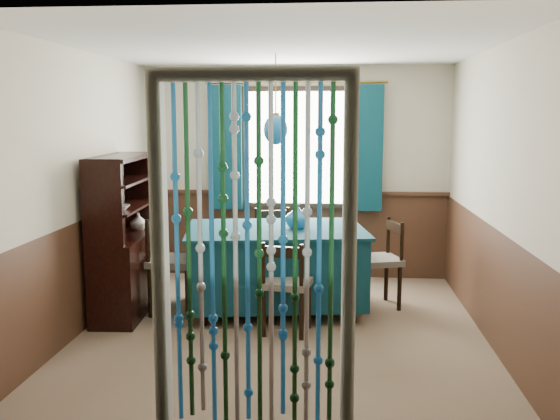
# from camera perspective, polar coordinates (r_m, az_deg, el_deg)

# --- Properties ---
(floor) EXTENTS (4.00, 4.00, 0.00)m
(floor) POSITION_cam_1_polar(r_m,az_deg,el_deg) (5.72, 0.16, -11.02)
(floor) COLOR brown
(floor) RESTS_ON ground
(ceiling) EXTENTS (4.00, 4.00, 0.00)m
(ceiling) POSITION_cam_1_polar(r_m,az_deg,el_deg) (5.42, 0.17, 14.76)
(ceiling) COLOR silver
(ceiling) RESTS_ON ground
(wall_back) EXTENTS (3.60, 0.00, 3.60)m
(wall_back) POSITION_cam_1_polar(r_m,az_deg,el_deg) (7.41, 1.45, 3.41)
(wall_back) COLOR beige
(wall_back) RESTS_ON ground
(wall_front) EXTENTS (3.60, 0.00, 3.60)m
(wall_front) POSITION_cam_1_polar(r_m,az_deg,el_deg) (3.46, -2.59, -2.54)
(wall_front) COLOR beige
(wall_front) RESTS_ON ground
(wall_left) EXTENTS (0.00, 4.00, 4.00)m
(wall_left) POSITION_cam_1_polar(r_m,az_deg,el_deg) (5.86, -17.69, 1.63)
(wall_left) COLOR beige
(wall_left) RESTS_ON ground
(wall_right) EXTENTS (0.00, 4.00, 4.00)m
(wall_right) POSITION_cam_1_polar(r_m,az_deg,el_deg) (5.57, 18.94, 1.24)
(wall_right) COLOR beige
(wall_right) RESTS_ON ground
(wainscot_back) EXTENTS (3.60, 0.00, 3.60)m
(wainscot_back) POSITION_cam_1_polar(r_m,az_deg,el_deg) (7.50, 1.42, -2.32)
(wainscot_back) COLOR #402618
(wainscot_back) RESTS_ON ground
(wainscot_front) EXTENTS (3.60, 0.00, 3.60)m
(wainscot_front) POSITION_cam_1_polar(r_m,az_deg,el_deg) (3.69, -2.48, -13.99)
(wainscot_front) COLOR #402618
(wainscot_front) RESTS_ON ground
(wainscot_left) EXTENTS (0.00, 4.00, 4.00)m
(wainscot_left) POSITION_cam_1_polar(r_m,az_deg,el_deg) (5.98, -17.23, -5.52)
(wainscot_left) COLOR #402618
(wainscot_left) RESTS_ON ground
(wainscot_right) EXTENTS (0.00, 4.00, 4.00)m
(wainscot_right) POSITION_cam_1_polar(r_m,az_deg,el_deg) (5.71, 18.43, -6.25)
(wainscot_right) COLOR #402618
(wainscot_right) RESTS_ON ground
(window) EXTENTS (1.32, 0.12, 1.42)m
(window) POSITION_cam_1_polar(r_m,az_deg,el_deg) (7.34, 1.43, 5.71)
(window) COLOR black
(window) RESTS_ON wall_back
(doorway) EXTENTS (1.16, 0.12, 2.18)m
(doorway) POSITION_cam_1_polar(r_m,az_deg,el_deg) (3.56, -2.45, -5.52)
(doorway) COLOR silver
(doorway) RESTS_ON ground
(dining_table) EXTENTS (1.88, 1.44, 0.83)m
(dining_table) POSITION_cam_1_polar(r_m,az_deg,el_deg) (6.18, -0.38, -4.90)
(dining_table) COLOR #0B313D
(dining_table) RESTS_ON floor
(chair_near) EXTENTS (0.48, 0.46, 0.85)m
(chair_near) POSITION_cam_1_polar(r_m,az_deg,el_deg) (5.53, 0.55, -6.80)
(chair_near) COLOR black
(chair_near) RESTS_ON floor
(chair_far) EXTENTS (0.52, 0.51, 0.89)m
(chair_far) POSITION_cam_1_polar(r_m,az_deg,el_deg) (6.97, -0.55, -3.37)
(chair_far) COLOR black
(chair_far) RESTS_ON floor
(chair_left) EXTENTS (0.47, 0.49, 0.95)m
(chair_left) POSITION_cam_1_polar(r_m,az_deg,el_deg) (6.21, -9.92, -4.70)
(chair_left) COLOR black
(chair_left) RESTS_ON floor
(chair_right) EXTENTS (0.53, 0.54, 0.89)m
(chair_right) POSITION_cam_1_polar(r_m,az_deg,el_deg) (6.39, 9.15, -4.59)
(chair_right) COLOR black
(chair_right) RESTS_ON floor
(sideboard) EXTENTS (0.47, 1.20, 1.55)m
(sideboard) POSITION_cam_1_polar(r_m,az_deg,el_deg) (6.29, -13.99, -4.24)
(sideboard) COLOR black
(sideboard) RESTS_ON floor
(pendant_lamp) EXTENTS (0.23, 0.23, 0.85)m
(pendant_lamp) POSITION_cam_1_polar(r_m,az_deg,el_deg) (6.02, -0.39, 7.39)
(pendant_lamp) COLOR olive
(pendant_lamp) RESTS_ON ceiling
(vase_table) EXTENTS (0.23, 0.23, 0.22)m
(vase_table) POSITION_cam_1_polar(r_m,az_deg,el_deg) (6.08, 1.57, -0.67)
(vase_table) COLOR #155994
(vase_table) RESTS_ON dining_table
(bowl_shelf) EXTENTS (0.24, 0.24, 0.05)m
(bowl_shelf) POSITION_cam_1_polar(r_m,az_deg,el_deg) (5.91, -14.50, 0.23)
(bowl_shelf) COLOR beige
(bowl_shelf) RESTS_ON sideboard
(vase_sideboard) EXTENTS (0.22, 0.22, 0.19)m
(vase_sideboard) POSITION_cam_1_polar(r_m,az_deg,el_deg) (6.46, -12.82, -0.96)
(vase_sideboard) COLOR beige
(vase_sideboard) RESTS_ON sideboard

